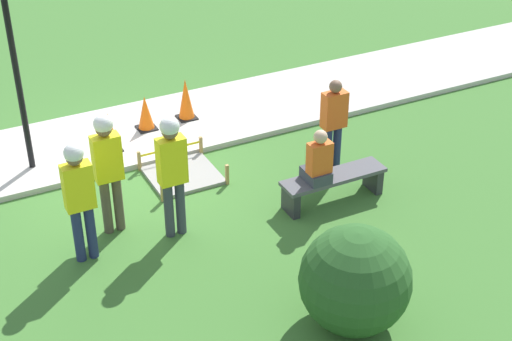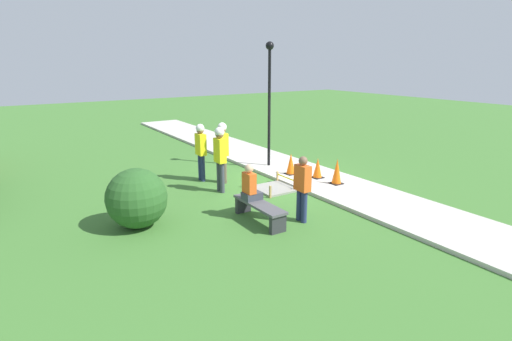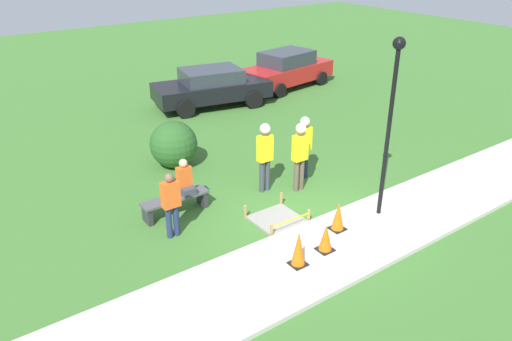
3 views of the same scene
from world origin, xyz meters
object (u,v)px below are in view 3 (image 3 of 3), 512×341
object	(u,v)px
traffic_cone_near_patch	(299,249)
park_bench	(175,202)
bystander_in_orange_shirt	(171,202)
parked_car_red	(286,69)
traffic_cone_sidewalk_edge	(338,216)
person_seated_on_bench	(185,180)
worker_assistant	(304,142)
lamppost_near	(392,105)
worker_trainee	(265,151)
parked_car_black	(212,87)
worker_supervisor	(300,150)
traffic_cone_far_patch	(326,238)

from	to	relation	value
traffic_cone_near_patch	park_bench	xyz separation A→B (m)	(-1.01, 3.48, -0.15)
bystander_in_orange_shirt	parked_car_red	distance (m)	12.64
traffic_cone_sidewalk_edge	park_bench	distance (m)	3.96
park_bench	traffic_cone_near_patch	bearing A→B (deg)	-73.85
person_seated_on_bench	worker_assistant	size ratio (longest dim) A/B	0.49
person_seated_on_bench	lamppost_near	bearing A→B (deg)	-40.10
person_seated_on_bench	worker_trainee	distance (m)	2.24
traffic_cone_near_patch	person_seated_on_bench	distance (m)	3.61
person_seated_on_bench	parked_car_black	world-z (taller)	parked_car_black
worker_supervisor	worker_assistant	distance (m)	0.74
worker_trainee	parked_car_red	size ratio (longest dim) A/B	0.41
traffic_cone_near_patch	lamppost_near	world-z (taller)	lamppost_near
park_bench	person_seated_on_bench	world-z (taller)	person_seated_on_bench
traffic_cone_far_patch	parked_car_black	xyz separation A→B (m)	(3.33, 10.19, 0.37)
worker_trainee	parked_car_black	bearing A→B (deg)	69.55
traffic_cone_far_patch	parked_car_red	xyz separation A→B (m)	(7.44, 10.57, 0.39)
person_seated_on_bench	worker_trainee	xyz separation A→B (m)	(2.19, -0.35, 0.34)
person_seated_on_bench	parked_car_red	size ratio (longest dim) A/B	0.19
traffic_cone_near_patch	parked_car_black	xyz separation A→B (m)	(4.14, 10.24, 0.30)
park_bench	worker_trainee	world-z (taller)	worker_trainee
traffic_cone_far_patch	person_seated_on_bench	size ratio (longest dim) A/B	0.71
park_bench	worker_trainee	size ratio (longest dim) A/B	0.89
traffic_cone_far_patch	parked_car_black	size ratio (longest dim) A/B	0.13
bystander_in_orange_shirt	lamppost_near	xyz separation A→B (m)	(4.48, -2.15, 1.95)
lamppost_near	traffic_cone_sidewalk_edge	bearing A→B (deg)	177.84
traffic_cone_sidewalk_edge	park_bench	world-z (taller)	traffic_cone_sidewalk_edge
traffic_cone_far_patch	person_seated_on_bench	xyz separation A→B (m)	(-1.49, 3.47, 0.41)
traffic_cone_far_patch	worker_trainee	size ratio (longest dim) A/B	0.33
parked_car_black	traffic_cone_far_patch	bearing A→B (deg)	-97.17
traffic_cone_sidewalk_edge	park_bench	bearing A→B (deg)	131.45
park_bench	lamppost_near	bearing A→B (deg)	-37.26
traffic_cone_near_patch	worker_trainee	size ratio (longest dim) A/B	0.41
parked_car_red	traffic_cone_sidewalk_edge	bearing A→B (deg)	-131.75
worker_assistant	lamppost_near	distance (m)	3.21
traffic_cone_near_patch	park_bench	world-z (taller)	traffic_cone_near_patch
traffic_cone_far_patch	worker_assistant	size ratio (longest dim) A/B	0.35
lamppost_near	parked_car_black	distance (m)	10.07
traffic_cone_sidewalk_edge	lamppost_near	distance (m)	2.75
bystander_in_orange_shirt	worker_supervisor	bearing A→B (deg)	1.09
worker_trainee	parked_car_black	xyz separation A→B (m)	(2.64, 7.07, -0.38)
park_bench	worker_supervisor	world-z (taller)	worker_supervisor
park_bench	worker_assistant	distance (m)	3.93
bystander_in_orange_shirt	lamppost_near	bearing A→B (deg)	-25.60
park_bench	parked_car_red	distance (m)	11.70
parked_car_red	person_seated_on_bench	bearing A→B (deg)	-150.01
lamppost_near	parked_car_red	world-z (taller)	lamppost_near
traffic_cone_near_patch	traffic_cone_far_patch	size ratio (longest dim) A/B	1.22
worker_assistant	bystander_in_orange_shirt	bearing A→B (deg)	-172.80
worker_supervisor	parked_car_red	world-z (taller)	worker_supervisor
traffic_cone_far_patch	park_bench	world-z (taller)	traffic_cone_far_patch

